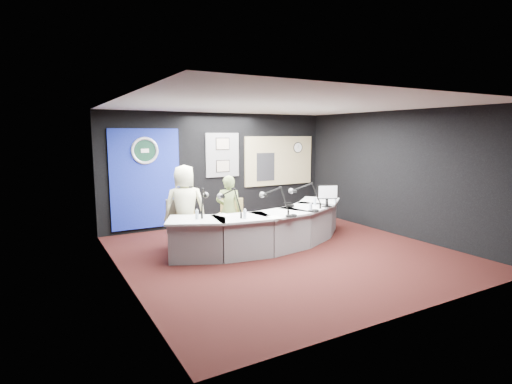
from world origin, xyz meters
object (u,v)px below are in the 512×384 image
person_man (185,207)px  person_woman (229,211)px  armchair_left (186,227)px  armchair_right (229,223)px  broadcast_desk (268,228)px

person_man → person_woman: (0.85, -0.23, -0.12)m
armchair_left → armchair_right: armchair_right is taller
broadcast_desk → person_man: 1.73m
person_man → person_woman: 0.89m
person_woman → person_man: bearing=20.6°
armchair_left → broadcast_desk: bearing=-17.2°
armchair_right → person_man: bearing=-153.3°
armchair_right → person_woman: size_ratio=0.64×
person_woman → broadcast_desk: bearing=-178.3°
armchair_left → person_man: (0.00, 0.00, 0.40)m
person_woman → armchair_right: bearing=-0.0°
person_man → person_woman: person_man is taller
armchair_right → person_man: size_ratio=0.56×
armchair_right → person_man: (-0.85, 0.23, 0.37)m
broadcast_desk → armchair_left: armchair_left is taller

